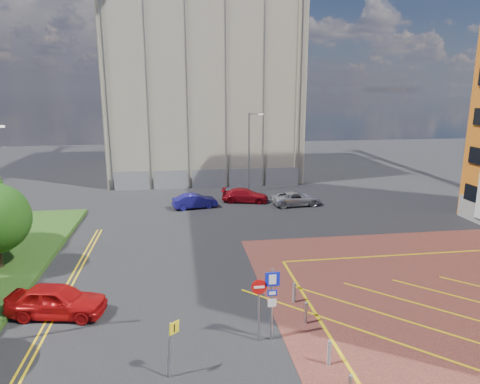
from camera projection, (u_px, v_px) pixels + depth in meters
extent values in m
plane|color=black|center=(264.00, 355.00, 16.93)|extent=(140.00, 140.00, 0.00)
cube|color=silver|center=(0.00, 126.00, 24.73)|extent=(0.50, 0.15, 0.12)
cylinder|color=#9EA0A8|center=(249.00, 153.00, 43.50)|extent=(0.16, 0.16, 8.00)
cylinder|color=#9EA0A8|center=(255.00, 114.00, 42.68)|extent=(1.20, 0.10, 0.10)
cube|color=silver|center=(261.00, 114.00, 42.78)|extent=(0.50, 0.15, 0.12)
cylinder|color=#9EA0A8|center=(272.00, 305.00, 17.59)|extent=(0.10, 0.10, 3.20)
cube|color=#0B1BC4|center=(272.00, 279.00, 17.29)|extent=(0.60, 0.04, 0.60)
cube|color=white|center=(273.00, 279.00, 17.27)|extent=(0.30, 0.02, 0.42)
cube|color=#0B1BC4|center=(272.00, 293.00, 17.43)|extent=(0.40, 0.04, 0.25)
cube|color=white|center=(272.00, 293.00, 17.41)|extent=(0.28, 0.02, 0.14)
cube|color=white|center=(272.00, 303.00, 17.53)|extent=(0.35, 0.04, 0.35)
cylinder|color=#9EA0A8|center=(259.00, 311.00, 17.57)|extent=(0.08, 0.08, 2.70)
cylinder|color=red|center=(259.00, 287.00, 17.28)|extent=(0.64, 0.04, 0.64)
cube|color=white|center=(259.00, 287.00, 17.26)|extent=(0.44, 0.02, 0.10)
cylinder|color=#9EA0A8|center=(169.00, 350.00, 15.35)|extent=(0.26, 0.08, 2.20)
cube|color=yellow|center=(174.00, 328.00, 15.15)|extent=(0.37, 0.37, 0.49)
cylinder|color=black|center=(329.00, 354.00, 16.17)|extent=(0.14, 0.14, 0.90)
cylinder|color=#9EA0A8|center=(306.00, 314.00, 19.06)|extent=(0.14, 0.14, 0.90)
cylinder|color=black|center=(294.00, 294.00, 20.99)|extent=(0.14, 0.14, 0.90)
cube|color=#B5AC94|center=(202.00, 83.00, 52.87)|extent=(21.20, 19.20, 22.00)
cube|color=gold|center=(216.00, 34.00, 53.68)|extent=(0.90, 0.90, 34.00)
cube|color=gray|center=(218.00, 178.00, 45.71)|extent=(21.60, 0.06, 2.00)
imported|color=red|center=(57.00, 300.00, 19.70)|extent=(4.70, 2.58, 1.52)
imported|color=navy|center=(195.00, 201.00, 37.78)|extent=(4.10, 2.06, 1.29)
imported|color=#AB0E19|center=(245.00, 195.00, 39.87)|extent=(4.62, 2.72, 1.26)
imported|color=#B3B3BB|center=(296.00, 199.00, 38.72)|extent=(4.65, 2.48, 1.24)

